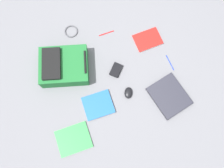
{
  "coord_description": "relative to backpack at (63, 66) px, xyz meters",
  "views": [
    {
      "loc": [
        0.55,
        -0.12,
        2.03
      ],
      "look_at": [
        0.04,
        0.03,
        0.02
      ],
      "focal_mm": 40.12,
      "sensor_mm": 36.0,
      "label": 1
    }
  ],
  "objects": [
    {
      "name": "ground_plane",
      "position": [
        0.21,
        0.32,
        -0.07
      ],
      "size": [
        3.98,
        3.98,
        0.0
      ],
      "primitive_type": "plane",
      "color": "slate"
    },
    {
      "name": "backpack",
      "position": [
        0.0,
        0.0,
        0.0
      ],
      "size": [
        0.4,
        0.45,
        0.17
      ],
      "color": "#1E662D",
      "rests_on": "ground_plane"
    },
    {
      "name": "laptop",
      "position": [
        0.48,
        0.77,
        -0.06
      ],
      "size": [
        0.37,
        0.34,
        0.03
      ],
      "color": "#24242C",
      "rests_on": "ground_plane"
    },
    {
      "name": "book_blue",
      "position": [
        0.59,
        -0.08,
        -0.07
      ],
      "size": [
        0.22,
        0.27,
        0.01
      ],
      "color": "silver",
      "rests_on": "ground_plane"
    },
    {
      "name": "book_red",
      "position": [
        0.39,
        0.19,
        -0.06
      ],
      "size": [
        0.21,
        0.24,
        0.02
      ],
      "color": "silver",
      "rests_on": "ground_plane"
    },
    {
      "name": "book_comic",
      "position": [
        -0.05,
        0.76,
        -0.06
      ],
      "size": [
        0.19,
        0.24,
        0.02
      ],
      "color": "silver",
      "rests_on": "ground_plane"
    },
    {
      "name": "computer_mouse",
      "position": [
        0.36,
        0.45,
        -0.05
      ],
      "size": [
        0.11,
        0.1,
        0.04
      ],
      "primitive_type": "ellipsoid",
      "rotation": [
        0.0,
        0.0,
        4.32
      ],
      "color": "black",
      "rests_on": "ground_plane"
    },
    {
      "name": "cable_coil",
      "position": [
        -0.32,
        0.14,
        -0.07
      ],
      "size": [
        0.12,
        0.12,
        0.01
      ],
      "primitive_type": "torus",
      "color": "#4C4C51",
      "rests_on": "ground_plane"
    },
    {
      "name": "power_brick",
      "position": [
        0.14,
        0.41,
        -0.06
      ],
      "size": [
        0.14,
        0.13,
        0.03
      ],
      "primitive_type": "cube",
      "rotation": [
        0.0,
        0.0,
        0.86
      ],
      "color": "black",
      "rests_on": "ground_plane"
    },
    {
      "name": "pen_black",
      "position": [
        0.21,
        0.88,
        -0.07
      ],
      "size": [
        0.15,
        0.02,
        0.01
      ],
      "primitive_type": "cylinder",
      "rotation": [
        1.57,
        0.0,
        1.68
      ],
      "color": "#1933B2",
      "rests_on": "ground_plane"
    },
    {
      "name": "pen_blue",
      "position": [
        -0.22,
        0.43,
        -0.07
      ],
      "size": [
        0.02,
        0.14,
        0.01
      ],
      "primitive_type": "cylinder",
      "rotation": [
        1.57,
        0.0,
        0.06
      ],
      "color": "red",
      "rests_on": "ground_plane"
    }
  ]
}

